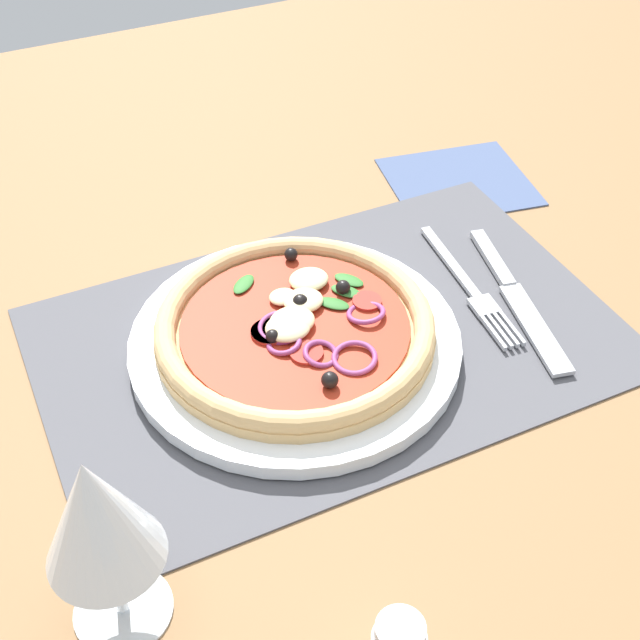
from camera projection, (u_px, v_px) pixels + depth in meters
ground_plane at (330, 350)px, 75.34cm from camera, size 190.00×140.00×2.40cm
placemat at (330, 339)px, 74.41cm from camera, size 48.88×31.51×0.40cm
plate at (293, 339)px, 73.09cm from camera, size 27.87×27.87×1.34cm
pizza at (293, 324)px, 71.91cm from camera, size 23.36×23.36×2.67cm
fork at (472, 290)px, 78.59cm from camera, size 3.25×18.06×0.44cm
knife at (517, 299)px, 77.65cm from camera, size 5.82×19.90×0.62cm
wine_glass at (97, 517)px, 48.83cm from camera, size 7.20×7.20×14.90cm
napkin at (459, 181)px, 92.87cm from camera, size 16.75×15.55×0.36cm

